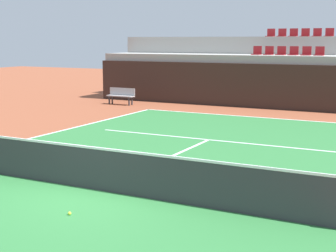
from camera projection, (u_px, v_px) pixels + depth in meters
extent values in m
plane|color=brown|center=(97.00, 190.00, 11.16)|extent=(80.00, 80.00, 0.00)
cube|color=#2D7238|center=(97.00, 190.00, 11.16)|extent=(11.00, 24.00, 0.01)
cube|color=white|center=(259.00, 117.00, 21.63)|extent=(11.00, 0.10, 0.00)
cube|color=white|center=(209.00, 140.00, 16.76)|extent=(8.26, 0.10, 0.00)
cube|color=white|center=(164.00, 160.00, 13.96)|extent=(0.10, 6.40, 0.00)
cube|color=black|center=(278.00, 87.00, 24.08)|extent=(20.01, 0.30, 2.15)
cube|color=#9E9E99|center=(286.00, 81.00, 25.23)|extent=(20.01, 2.40, 2.55)
cube|color=#9E9E99|center=(297.00, 69.00, 27.25)|extent=(20.01, 2.40, 3.47)
cube|color=maroon|center=(256.00, 54.00, 25.72)|extent=(0.44, 0.44, 0.04)
cube|color=maroon|center=(258.00, 50.00, 25.85)|extent=(0.44, 0.04, 0.40)
cube|color=maroon|center=(268.00, 55.00, 25.43)|extent=(0.44, 0.44, 0.04)
cube|color=maroon|center=(269.00, 50.00, 25.57)|extent=(0.44, 0.04, 0.40)
cube|color=maroon|center=(280.00, 55.00, 25.15)|extent=(0.44, 0.44, 0.04)
cube|color=maroon|center=(282.00, 50.00, 25.29)|extent=(0.44, 0.04, 0.40)
cube|color=maroon|center=(293.00, 55.00, 24.87)|extent=(0.44, 0.44, 0.04)
cube|color=maroon|center=(294.00, 50.00, 25.01)|extent=(0.44, 0.04, 0.40)
cube|color=maroon|center=(306.00, 55.00, 24.59)|extent=(0.44, 0.44, 0.04)
cube|color=maroon|center=(307.00, 50.00, 24.72)|extent=(0.44, 0.04, 0.40)
cube|color=maroon|center=(319.00, 55.00, 24.30)|extent=(0.44, 0.44, 0.04)
cube|color=maroon|center=(320.00, 50.00, 24.44)|extent=(0.44, 0.04, 0.40)
cube|color=maroon|center=(270.00, 36.00, 27.66)|extent=(0.44, 0.44, 0.04)
cube|color=maroon|center=(271.00, 32.00, 27.80)|extent=(0.44, 0.04, 0.40)
cube|color=maroon|center=(281.00, 36.00, 27.38)|extent=(0.44, 0.44, 0.04)
cube|color=maroon|center=(282.00, 32.00, 27.52)|extent=(0.44, 0.04, 0.40)
cube|color=maroon|center=(293.00, 36.00, 27.10)|extent=(0.44, 0.44, 0.04)
cube|color=maroon|center=(294.00, 32.00, 27.24)|extent=(0.44, 0.04, 0.40)
cube|color=maroon|center=(305.00, 36.00, 26.82)|extent=(0.44, 0.44, 0.04)
cube|color=maroon|center=(306.00, 32.00, 26.95)|extent=(0.44, 0.04, 0.40)
cube|color=maroon|center=(317.00, 36.00, 26.53)|extent=(0.44, 0.44, 0.04)
cube|color=maroon|center=(318.00, 32.00, 26.67)|extent=(0.44, 0.04, 0.40)
cube|color=maroon|center=(329.00, 36.00, 26.25)|extent=(0.44, 0.44, 0.04)
cube|color=maroon|center=(330.00, 32.00, 26.39)|extent=(0.44, 0.04, 0.40)
cube|color=#333338|center=(96.00, 170.00, 11.08)|extent=(10.90, 0.02, 0.92)
cube|color=white|center=(96.00, 148.00, 11.00)|extent=(10.90, 0.04, 0.05)
cube|color=#99999E|center=(120.00, 96.00, 25.90)|extent=(1.50, 0.40, 0.05)
cube|color=#99999E|center=(122.00, 91.00, 26.02)|extent=(1.50, 0.04, 0.36)
cube|color=#2D2D33|center=(109.00, 100.00, 26.09)|extent=(0.06, 0.06, 0.42)
cube|color=#2D2D33|center=(129.00, 101.00, 25.55)|extent=(0.06, 0.06, 0.42)
cube|color=#2D2D33|center=(112.00, 100.00, 26.34)|extent=(0.06, 0.06, 0.42)
cube|color=#2D2D33|center=(132.00, 101.00, 25.80)|extent=(0.06, 0.06, 0.42)
sphere|color=#CCE033|center=(70.00, 213.00, 9.54)|extent=(0.07, 0.07, 0.07)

